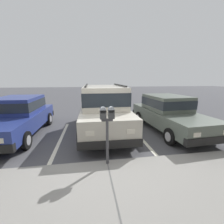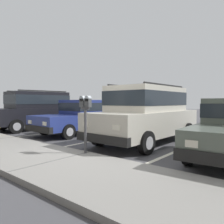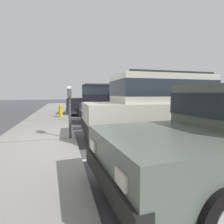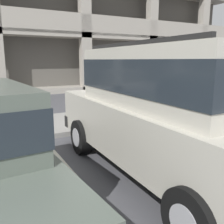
% 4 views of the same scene
% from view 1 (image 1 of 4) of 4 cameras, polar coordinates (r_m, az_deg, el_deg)
% --- Properties ---
extents(ground_plane, '(80.00, 80.00, 0.10)m').
position_cam_1_polar(ground_plane, '(4.50, -2.32, -18.47)').
color(ground_plane, '#4C4C51').
extents(sidewalk, '(40.00, 2.20, 0.12)m').
position_cam_1_polar(sidewalk, '(3.38, 0.55, -28.13)').
color(sidewalk, gray).
rests_on(sidewalk, ground_plane).
extents(parking_stall_lines, '(12.46, 4.80, 0.01)m').
position_cam_1_polar(parking_stall_lines, '(5.81, -19.62, -11.17)').
color(parking_stall_lines, silver).
rests_on(parking_stall_lines, ground_plane).
extents(silver_suv, '(2.08, 4.81, 2.03)m').
position_cam_1_polar(silver_suv, '(6.41, -3.26, 1.91)').
color(silver_suv, beige).
rests_on(silver_suv, ground_plane).
extents(red_sedan, '(2.04, 4.59, 1.54)m').
position_cam_1_polar(red_sedan, '(7.13, 20.57, 0.01)').
color(red_sedan, '#5B665B').
rests_on(red_sedan, ground_plane).
extents(dark_hatchback, '(1.91, 4.52, 1.54)m').
position_cam_1_polar(dark_hatchback, '(7.20, -32.17, -1.01)').
color(dark_hatchback, navy).
rests_on(dark_hatchback, ground_plane).
extents(parking_meter_near, '(0.35, 0.12, 1.49)m').
position_cam_1_polar(parking_meter_near, '(3.66, -1.82, -3.89)').
color(parking_meter_near, '#47474C').
rests_on(parking_meter_near, sidewalk).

